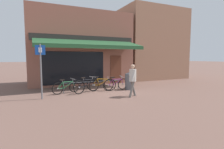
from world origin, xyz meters
TOP-DOWN VIEW (x-y plane):
  - ground_plane at (0.00, 0.00)m, footprint 160.00×160.00m
  - shop_front at (-0.65, 3.99)m, footprint 7.55×4.97m
  - neighbour_building at (6.26, 4.51)m, footprint 5.87×4.00m
  - bike_rack_rail at (-0.93, 0.25)m, footprint 3.40×0.04m
  - bicycle_green at (-2.44, 0.19)m, footprint 1.59×0.63m
  - bicycle_black at (-1.37, -0.08)m, footprint 1.67×0.78m
  - bicycle_orange at (-0.44, 0.13)m, footprint 1.63×0.71m
  - bicycle_purple at (0.42, -0.05)m, footprint 1.69×0.52m
  - pedestrian_adult at (0.44, -1.96)m, footprint 0.55×0.58m
  - litter_bin at (1.27, -0.19)m, footprint 0.55×0.55m
  - parking_sign at (-3.71, -0.68)m, footprint 0.44×0.07m

SIDE VIEW (x-z plane):
  - ground_plane at x=0.00m, z-range 0.00..0.00m
  - bicycle_green at x=-2.44m, z-range -0.05..0.75m
  - bicycle_purple at x=0.42m, z-range -0.06..0.79m
  - bicycle_orange at x=-0.44m, z-range -0.05..0.81m
  - bicycle_black at x=-1.37m, z-range -0.04..0.84m
  - bike_rack_rail at x=-0.93m, z-range 0.19..0.76m
  - litter_bin at x=1.27m, z-range 0.00..1.07m
  - pedestrian_adult at x=0.44m, z-range 0.17..1.79m
  - parking_sign at x=-3.71m, z-range 0.28..2.85m
  - shop_front at x=-0.65m, z-range 0.00..5.33m
  - neighbour_building at x=6.26m, z-range 0.00..6.37m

